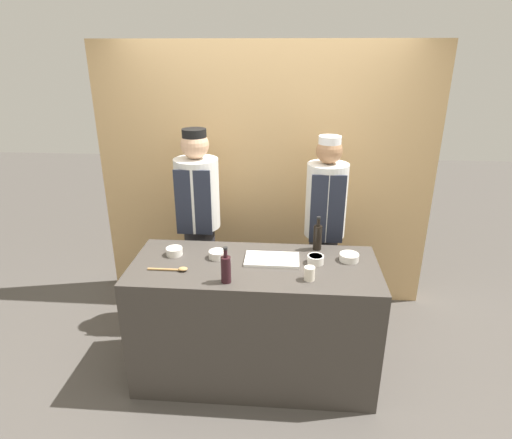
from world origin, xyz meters
The scene contains 14 objects.
ground_plane centered at (0.00, 0.00, 0.00)m, with size 14.00×14.00×0.00m, color #4C4742.
cabinet_wall centered at (0.00, 1.20, 1.20)m, with size 3.03×0.18×2.40m.
counter centered at (0.00, 0.00, 0.46)m, with size 1.73×0.72×0.93m.
sauce_bowl_brown centered at (-0.59, 0.11, 0.96)m, with size 0.12×0.12×0.06m.
sauce_bowl_yellow centered at (0.66, 0.11, 0.96)m, with size 0.14×0.14×0.05m.
sauce_bowl_orange centered at (-0.27, 0.08, 0.96)m, with size 0.12×0.12×0.05m.
sauce_bowl_white centered at (0.42, 0.05, 0.96)m, with size 0.11×0.11×0.06m.
cutting_board centered at (0.12, 0.07, 0.94)m, with size 0.38×0.22×0.02m.
bottle_wine centered at (-0.16, -0.25, 1.02)m, with size 0.07×0.07×0.25m.
bottle_soy centered at (0.45, 0.28, 1.03)m, with size 0.06×0.06×0.26m.
cup_cream centered at (0.37, -0.18, 0.97)m, with size 0.07×0.07×0.09m.
wooden_spoon centered at (-0.53, -0.13, 0.94)m, with size 0.28×0.05×0.03m.
chef_left centered at (-0.53, 0.68, 0.95)m, with size 0.36×0.36×1.74m.
chef_right centered at (0.53, 0.68, 0.93)m, with size 0.33×0.33×1.70m.
Camera 1 is at (0.22, -2.63, 2.32)m, focal length 30.00 mm.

